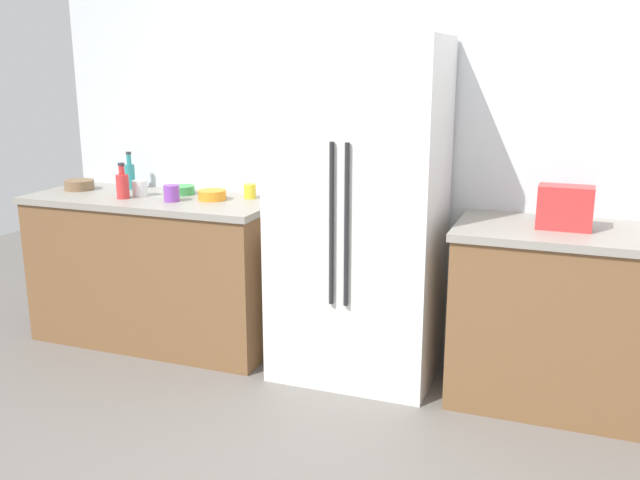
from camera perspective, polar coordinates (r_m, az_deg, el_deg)
kitchen_back_panel at (r=4.07m, az=7.72°, el=11.32°), size 4.61×0.10×3.06m
counter_left at (r=4.52m, az=-13.08°, el=-2.33°), size 1.57×0.65×0.93m
counter_right at (r=3.81m, az=19.83°, el=-6.01°), size 1.20×0.65×0.93m
refrigerator at (r=3.83m, az=3.17°, el=2.23°), size 0.89×0.66×1.87m
toaster at (r=3.64m, az=19.33°, el=2.51°), size 0.26×0.14×0.22m
bottle_a at (r=4.39m, az=-15.78°, el=4.35°), size 0.08×0.08×0.22m
bottle_b at (r=4.72m, az=-15.22°, el=5.16°), size 0.06×0.06×0.24m
cup_a at (r=4.45m, az=-14.44°, el=4.10°), size 0.09×0.09×0.10m
cup_b at (r=4.26m, az=-5.72°, el=3.97°), size 0.07×0.07×0.09m
cup_c at (r=3.86m, az=17.78°, el=2.22°), size 0.08×0.08×0.08m
cup_d at (r=4.24m, az=-11.99°, el=3.75°), size 0.09×0.09×0.10m
bowl_a at (r=4.24m, az=-8.78°, el=3.64°), size 0.17×0.17×0.06m
bowl_b at (r=4.46m, az=-11.16°, el=4.01°), size 0.15×0.15×0.05m
bowl_c at (r=4.79m, az=-19.02°, el=4.27°), size 0.19×0.19×0.06m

